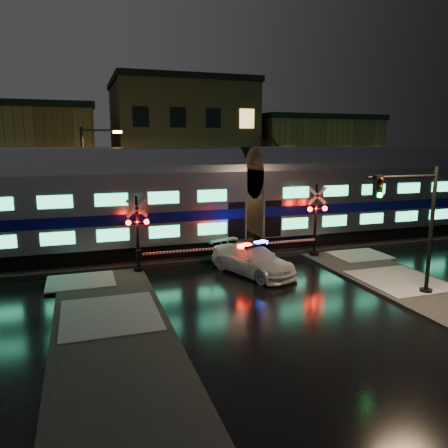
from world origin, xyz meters
The scene contains 12 objects.
ground centered at (0.00, 0.00, 0.00)m, with size 120.00×120.00×0.00m, color black.
ballast centered at (0.00, 5.00, 0.12)m, with size 90.00×4.20×0.24m, color black.
sidewalk_left centered at (-6.50, -6.00, 0.06)m, with size 4.00×20.00×0.12m, color #2D2D2D.
building_left centered at (-13.00, 22.00, 4.50)m, with size 14.00×10.00×9.00m, color brown.
building_mid centered at (2.00, 22.50, 5.75)m, with size 12.00×11.00×11.50m, color brown.
building_right centered at (15.00, 22.00, 4.25)m, with size 12.00×10.00×8.50m, color brown.
train centered at (1.92, 5.00, 3.38)m, with size 51.00×3.12×5.92m.
police_car centered at (0.59, 0.50, 0.72)m, with size 3.59×5.29×1.58m.
crossing_signal_right centered at (4.75, 2.31, 1.71)m, with size 5.84×0.66×4.13m.
crossing_signal_left centered at (-4.38, 2.30, 1.59)m, with size 5.44×0.64×3.85m.
traffic_light centered at (5.59, -4.69, 2.89)m, with size 3.52×0.66×5.44m.
streetlight centered at (-6.78, 9.00, 4.21)m, with size 2.44×0.26×7.30m.
Camera 1 is at (-7.27, -18.77, 6.40)m, focal length 35.00 mm.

